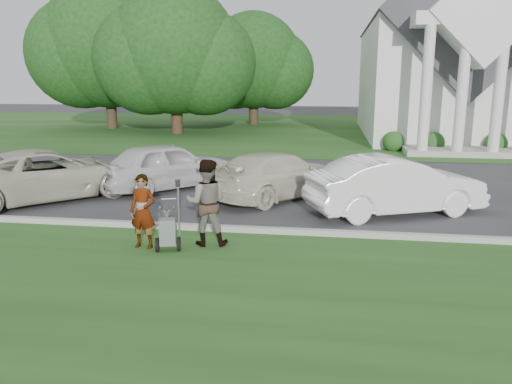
% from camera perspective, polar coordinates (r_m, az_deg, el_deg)
% --- Properties ---
extents(ground, '(120.00, 120.00, 0.00)m').
position_cam_1_polar(ground, '(11.51, -3.25, -5.39)').
color(ground, '#333335').
rests_on(ground, ground).
extents(grass_strip, '(80.00, 7.00, 0.01)m').
position_cam_1_polar(grass_strip, '(8.79, -7.27, -11.33)').
color(grass_strip, '#234B19').
rests_on(grass_strip, ground).
extents(church_lawn, '(80.00, 30.00, 0.01)m').
position_cam_1_polar(church_lawn, '(37.95, 5.06, 7.25)').
color(church_lawn, '#234B19').
rests_on(church_lawn, ground).
extents(curb, '(80.00, 0.18, 0.15)m').
position_cam_1_polar(curb, '(12.01, -2.73, -4.24)').
color(curb, '#9E9E93').
rests_on(curb, ground).
extents(church, '(9.19, 19.00, 24.10)m').
position_cam_1_polar(church, '(34.58, 20.50, 15.85)').
color(church, white).
rests_on(church, ground).
extents(tree_left, '(10.63, 8.40, 9.71)m').
position_cam_1_polar(tree_left, '(34.31, -9.28, 15.10)').
color(tree_left, '#332316').
rests_on(tree_left, ground).
extents(tree_far, '(11.64, 9.20, 10.73)m').
position_cam_1_polar(tree_far, '(39.29, -16.62, 15.28)').
color(tree_far, '#332316').
rests_on(tree_far, ground).
extents(tree_back, '(9.61, 7.60, 8.89)m').
position_cam_1_polar(tree_back, '(41.20, -0.30, 14.30)').
color(tree_back, '#332316').
rests_on(tree_back, ground).
extents(striping_cart, '(0.68, 1.10, 0.96)m').
position_cam_1_polar(striping_cart, '(10.75, -10.07, -4.59)').
color(striping_cart, black).
rests_on(striping_cart, ground).
extents(person_left, '(0.62, 0.44, 1.61)m').
position_cam_1_polar(person_left, '(10.96, -12.79, -2.24)').
color(person_left, '#999999').
rests_on(person_left, ground).
extents(person_right, '(1.02, 0.85, 1.90)m').
position_cam_1_polar(person_right, '(10.90, -5.68, -1.27)').
color(person_right, '#999999').
rests_on(person_right, ground).
extents(parking_meter_near, '(0.10, 0.09, 1.36)m').
position_cam_1_polar(parking_meter_near, '(11.66, -8.87, -0.90)').
color(parking_meter_near, '#94979C').
rests_on(parking_meter_near, ground).
extents(car_a, '(5.64, 5.76, 1.54)m').
position_cam_1_polar(car_a, '(16.40, -22.70, 1.87)').
color(car_a, beige).
rests_on(car_a, ground).
extents(car_b, '(4.55, 4.64, 1.58)m').
position_cam_1_polar(car_b, '(16.84, -10.10, 2.99)').
color(car_b, silver).
rests_on(car_b, ground).
extents(car_c, '(4.58, 5.08, 1.42)m').
position_cam_1_polar(car_c, '(15.40, 2.47, 1.98)').
color(car_c, beige).
rests_on(car_c, ground).
extents(car_d, '(5.04, 3.41, 1.57)m').
position_cam_1_polar(car_d, '(13.99, 15.63, 0.74)').
color(car_d, white).
rests_on(car_d, ground).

